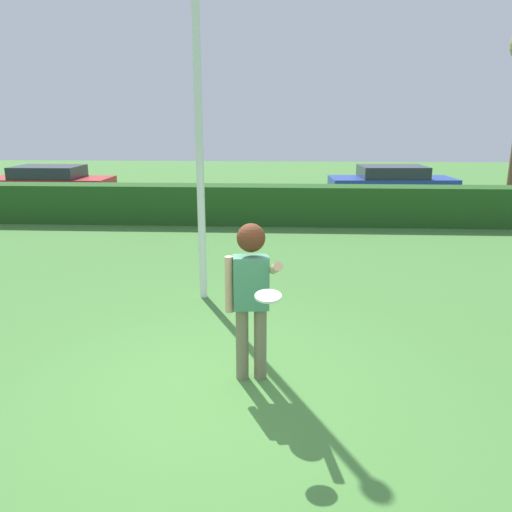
# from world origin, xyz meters

# --- Properties ---
(ground_plane) EXTENTS (60.00, 60.00, 0.00)m
(ground_plane) POSITION_xyz_m (0.00, 0.00, 0.00)
(ground_plane) COLOR #477D38
(person) EXTENTS (0.62, 0.72, 1.77)m
(person) POSITION_xyz_m (0.32, 0.37, 1.10)
(person) COLOR #756E53
(person) RESTS_ON ground
(frisbee) EXTENTS (0.24, 0.25, 0.06)m
(frisbee) POSITION_xyz_m (0.53, -0.46, 1.28)
(frisbee) COLOR white
(lamppost) EXTENTS (0.24, 0.24, 5.90)m
(lamppost) POSITION_xyz_m (-0.63, 3.02, 3.27)
(lamppost) COLOR silver
(lamppost) RESTS_ON ground
(hedge_row) EXTENTS (25.12, 0.90, 1.05)m
(hedge_row) POSITION_xyz_m (0.00, 9.02, 0.53)
(hedge_row) COLOR #23501C
(hedge_row) RESTS_ON ground
(parked_car_red) EXTENTS (4.20, 1.81, 1.25)m
(parked_car_red) POSITION_xyz_m (-7.41, 12.32, 0.69)
(parked_car_red) COLOR #B21E1E
(parked_car_red) RESTS_ON ground
(parked_car_blue) EXTENTS (4.29, 1.99, 1.25)m
(parked_car_blue) POSITION_xyz_m (4.41, 12.97, 0.69)
(parked_car_blue) COLOR #263FA5
(parked_car_blue) RESTS_ON ground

